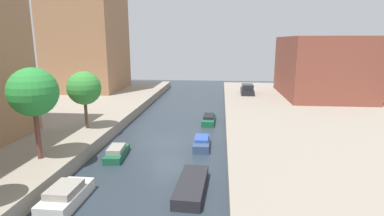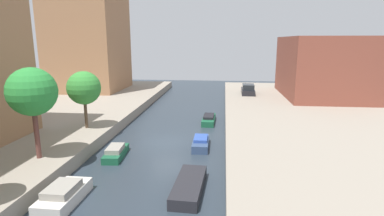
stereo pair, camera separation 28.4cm
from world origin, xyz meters
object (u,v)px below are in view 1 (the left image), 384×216
Objects in this scene: street_tree_1 at (33,92)px; moored_boat_left_2 at (117,153)px; moored_boat_left_1 at (66,196)px; street_tree_2 at (84,88)px; moored_boat_right_1 at (192,186)px; parked_car at (247,90)px; moored_boat_right_3 at (209,119)px; low_block_right at (321,67)px; moored_boat_right_2 at (202,143)px; apartment_tower_far at (86,24)px.

moored_boat_left_2 is (4.00, 3.13, -4.98)m from street_tree_1.
moored_boat_left_2 is (0.45, 6.74, -0.09)m from moored_boat_left_1.
street_tree_2 is 1.07× the size of moored_boat_right_1.
street_tree_1 is at bearing 170.77° from moored_boat_right_1.
street_tree_1 reaches higher than moored_boat_left_1.
parked_car is 1.04× the size of moored_boat_right_3.
moored_boat_left_2 is at bearing -121.14° from moored_boat_right_3.
parked_car is (-9.78, 0.61, -3.42)m from low_block_right.
low_block_right is 25.28m from moored_boat_right_2.
apartment_tower_far is at bearing 107.41° from street_tree_1.
moored_boat_right_2 is 7.81m from moored_boat_right_3.
moored_boat_right_3 is at bearing -37.12° from apartment_tower_far.
apartment_tower_far is 4.24× the size of moored_boat_right_1.
moored_boat_left_1 is at bearing -71.65° from street_tree_2.
moored_boat_left_1 is at bearing -45.47° from street_tree_1.
street_tree_1 reaches higher than parked_car.
moored_boat_left_2 reaches higher than moored_boat_right_3.
street_tree_2 is 12.99m from moored_boat_right_3.
moored_boat_right_1 is at bearing -38.26° from moored_boat_left_2.
moored_boat_right_2 is (10.13, 5.90, -4.96)m from street_tree_1.
moored_boat_right_2 is at bearing 89.27° from moored_boat_right_1.
apartment_tower_far is 5.50× the size of moored_boat_left_1.
street_tree_2 reaches higher than parked_car.
street_tree_1 is at bearing -141.94° from moored_boat_left_2.
parked_car is 1.19× the size of moored_boat_left_1.
street_tree_2 is at bearing 135.23° from moored_boat_left_2.
street_tree_1 is 1.19× the size of street_tree_2.
moored_boat_right_1 is (6.49, 1.98, -0.12)m from moored_boat_left_1.
moored_boat_right_2 is at bearing -104.33° from parked_car.
parked_car reaches higher than moored_boat_left_1.
moored_boat_left_1 is 0.87× the size of moored_boat_right_3.
low_block_right is 3.08× the size of moored_boat_right_1.
parked_car is 28.48m from moored_boat_right_1.
moored_boat_right_3 is (-4.97, -12.62, -1.23)m from parked_car.
street_tree_2 is 1.20× the size of moored_boat_right_3.
apartment_tower_far is 5.81× the size of moored_boat_right_2.
moored_boat_right_2 is at bearing -91.85° from moored_boat_right_3.
moored_boat_right_2 is at bearing 30.21° from street_tree_1.
apartment_tower_far is 36.92m from moored_boat_right_1.
moored_boat_left_1 is 1.05× the size of moored_boat_left_2.
street_tree_2 is (-25.13, -18.61, -0.49)m from low_block_right.
low_block_right is 3.48× the size of moored_boat_right_3.
moored_boat_left_2 is at bearing -155.71° from moored_boat_right_2.
moored_boat_left_2 and moored_boat_right_2 have the same top height.
moored_boat_right_1 is (10.04, -1.63, -5.01)m from street_tree_1.
street_tree_2 is 1.45× the size of moored_boat_left_2.
moored_boat_left_2 is (-21.13, -22.58, -4.66)m from low_block_right.
parked_car is at bearing 75.67° from moored_boat_right_2.
low_block_right is at bearing -4.31° from apartment_tower_far.
apartment_tower_far is at bearing 175.39° from parked_car.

